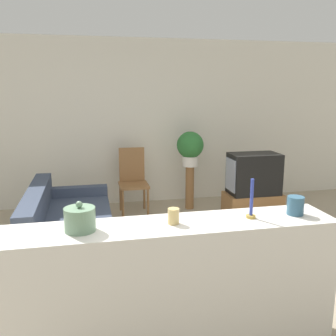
{
  "coord_description": "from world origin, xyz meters",
  "views": [
    {
      "loc": [
        -0.54,
        -2.75,
        1.9
      ],
      "look_at": [
        0.5,
        2.09,
        0.85
      ],
      "focal_mm": 40.0,
      "sensor_mm": 36.0,
      "label": 1
    }
  ],
  "objects_px": {
    "wooden_chair": "(133,178)",
    "potted_plant": "(190,147)",
    "decorative_bowl": "(80,219)",
    "television": "(253,174)",
    "couch": "(67,228)"
  },
  "relations": [
    {
      "from": "wooden_chair",
      "to": "potted_plant",
      "type": "xyz_separation_m",
      "value": [
        0.91,
        -0.02,
        0.46
      ]
    },
    {
      "from": "wooden_chair",
      "to": "decorative_bowl",
      "type": "relative_size",
      "value": 4.92
    },
    {
      "from": "potted_plant",
      "to": "decorative_bowl",
      "type": "distance_m",
      "value": 3.61
    },
    {
      "from": "potted_plant",
      "to": "television",
      "type": "bearing_deg",
      "value": -42.88
    },
    {
      "from": "couch",
      "to": "decorative_bowl",
      "type": "bearing_deg",
      "value": -83.82
    },
    {
      "from": "wooden_chair",
      "to": "potted_plant",
      "type": "distance_m",
      "value": 1.02
    },
    {
      "from": "couch",
      "to": "potted_plant",
      "type": "distance_m",
      "value": 2.34
    },
    {
      "from": "couch",
      "to": "wooden_chair",
      "type": "xyz_separation_m",
      "value": [
        0.94,
        1.25,
        0.28
      ]
    },
    {
      "from": "television",
      "to": "couch",
      "type": "bearing_deg",
      "value": -168.82
    },
    {
      "from": "wooden_chair",
      "to": "potted_plant",
      "type": "relative_size",
      "value": 1.83
    },
    {
      "from": "couch",
      "to": "decorative_bowl",
      "type": "distance_m",
      "value": 2.17
    },
    {
      "from": "television",
      "to": "potted_plant",
      "type": "xyz_separation_m",
      "value": [
        -0.76,
        0.71,
        0.31
      ]
    },
    {
      "from": "decorative_bowl",
      "to": "potted_plant",
      "type": "bearing_deg",
      "value": 63.06
    },
    {
      "from": "television",
      "to": "wooden_chair",
      "type": "distance_m",
      "value": 1.83
    },
    {
      "from": "decorative_bowl",
      "to": "wooden_chair",
      "type": "bearing_deg",
      "value": 77.38
    }
  ]
}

